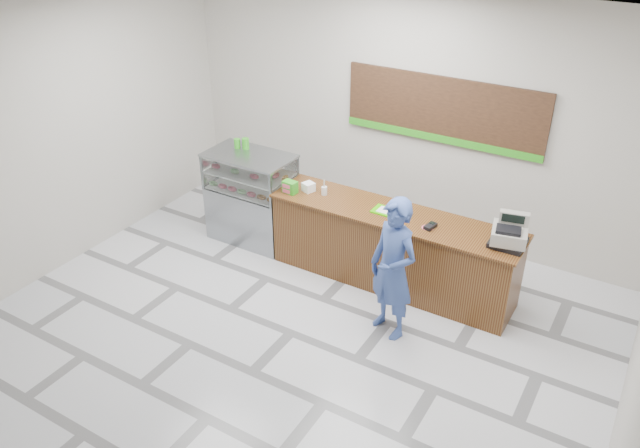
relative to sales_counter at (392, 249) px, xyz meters
The scene contains 16 objects.
floor 1.72m from the sales_counter, 109.54° to the right, with size 7.00×7.00×0.00m, color silver.
back_wall 1.98m from the sales_counter, 110.77° to the left, with size 7.00×7.00×0.00m, color #B9B4AA.
ceiling 3.41m from the sales_counter, 109.54° to the right, with size 7.00×7.00×0.00m, color silver.
sales_counter is the anchor object (origin of this frame).
display_case 2.23m from the sales_counter, behind, with size 1.22×0.72×1.33m.
menu_board 2.00m from the sales_counter, 90.00° to the left, with size 2.80×0.06×0.90m.
cash_register 1.56m from the sales_counter, ahead, with size 0.47×0.48×0.37m.
card_terminal 0.75m from the sales_counter, 10.82° to the right, with size 0.09×0.18×0.04m, color black.
serving_tray 0.53m from the sales_counter, behind, with size 0.34×0.25×0.02m.
napkin_box 1.37m from the sales_counter, behind, with size 0.14×0.14×0.12m, color white.
straw_cup 1.16m from the sales_counter, behind, with size 0.08×0.08×0.11m, color silver.
promo_box 1.56m from the sales_counter, behind, with size 0.19×0.12×0.16m, color green.
donut_decal 0.72m from the sales_counter, 13.06° to the right, with size 0.15×0.15×0.00m, color #DC536E.
green_cup_left 2.65m from the sales_counter, behind, with size 0.09×0.09×0.14m, color green.
green_cup_right 2.55m from the sales_counter, behind, with size 0.10×0.10×0.15m, color green.
customer 1.05m from the sales_counter, 65.15° to the right, with size 0.63×0.41×1.73m, color #374F95.
Camera 1 is at (3.24, -4.75, 4.77)m, focal length 35.00 mm.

